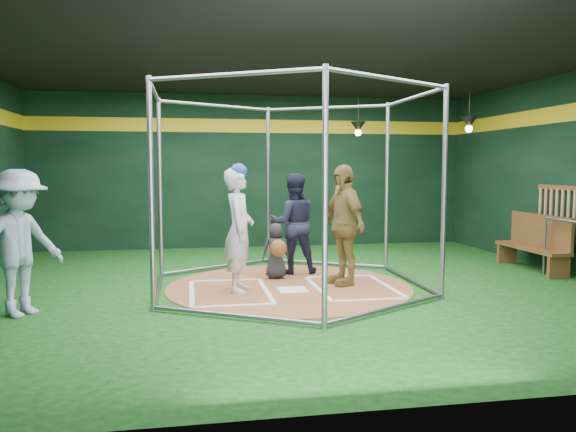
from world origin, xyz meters
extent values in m
cube|color=#0D3B0E|center=(0.00, 0.00, -0.01)|extent=(10.00, 9.00, 0.02)
cube|color=black|center=(0.00, 0.00, 3.50)|extent=(10.00, 9.00, 0.02)
cube|color=black|center=(0.00, 4.50, 1.75)|extent=(10.00, 0.10, 3.50)
cube|color=black|center=(0.00, -4.50, 1.75)|extent=(10.00, 0.10, 3.50)
cube|color=gold|center=(0.00, 4.47, 2.80)|extent=(10.00, 0.01, 0.30)
cylinder|color=#985D37|center=(0.00, 0.00, 0.01)|extent=(3.80, 3.80, 0.01)
cube|color=white|center=(0.00, -0.30, 0.02)|extent=(0.43, 0.43, 0.01)
cube|color=white|center=(-0.95, 0.60, 0.02)|extent=(1.10, 0.07, 0.01)
cube|color=white|center=(-0.95, -1.10, 0.02)|extent=(1.10, 0.07, 0.01)
cube|color=white|center=(-1.50, -0.25, 0.02)|extent=(0.07, 1.70, 0.01)
cube|color=white|center=(-0.40, -0.25, 0.02)|extent=(0.07, 1.70, 0.01)
cube|color=white|center=(0.95, 0.60, 0.02)|extent=(1.10, 0.07, 0.01)
cube|color=white|center=(0.95, -1.10, 0.02)|extent=(1.10, 0.07, 0.01)
cube|color=white|center=(0.40, -0.25, 0.02)|extent=(0.07, 1.70, 0.01)
cube|color=white|center=(1.50, -0.25, 0.02)|extent=(0.07, 1.70, 0.01)
cylinder|color=gray|center=(1.99, 1.15, 1.50)|extent=(0.07, 0.07, 3.00)
cylinder|color=gray|center=(0.00, 2.30, 1.50)|extent=(0.07, 0.07, 3.00)
cylinder|color=gray|center=(-1.99, 1.15, 1.50)|extent=(0.07, 0.07, 3.00)
cylinder|color=gray|center=(-1.99, -1.15, 1.50)|extent=(0.07, 0.07, 3.00)
cylinder|color=gray|center=(0.00, -2.30, 1.50)|extent=(0.07, 0.07, 3.00)
cylinder|color=gray|center=(1.99, -1.15, 1.50)|extent=(0.07, 0.07, 3.00)
cylinder|color=gray|center=(1.00, 1.72, 2.95)|extent=(2.02, 1.20, 0.06)
cylinder|color=gray|center=(1.00, 1.72, 0.05)|extent=(2.02, 1.20, 0.06)
cylinder|color=gray|center=(-1.00, 1.72, 2.95)|extent=(2.02, 1.20, 0.06)
cylinder|color=gray|center=(-1.00, 1.72, 0.05)|extent=(2.02, 1.20, 0.06)
cylinder|color=gray|center=(-1.99, 0.00, 2.95)|extent=(0.06, 2.30, 0.06)
cylinder|color=gray|center=(-1.99, 0.00, 0.05)|extent=(0.06, 2.30, 0.06)
cylinder|color=gray|center=(-1.00, -1.73, 2.95)|extent=(2.02, 1.20, 0.06)
cylinder|color=gray|center=(-1.00, -1.73, 0.05)|extent=(2.02, 1.20, 0.06)
cylinder|color=gray|center=(1.00, -1.73, 2.95)|extent=(2.02, 1.20, 0.06)
cylinder|color=gray|center=(1.00, -1.73, 0.05)|extent=(2.02, 1.20, 0.06)
cylinder|color=gray|center=(1.99, 0.00, 2.95)|extent=(0.06, 2.30, 0.06)
cylinder|color=gray|center=(1.99, 0.00, 0.05)|extent=(0.06, 2.30, 0.06)
cube|color=brown|center=(4.94, 0.40, 1.50)|extent=(0.05, 1.25, 0.08)
cube|color=brown|center=(4.94, 0.40, 0.60)|extent=(0.05, 1.25, 0.08)
cylinder|color=tan|center=(4.92, 0.01, 1.05)|extent=(0.06, 0.06, 0.85)
cylinder|color=tan|center=(4.92, 0.16, 1.05)|extent=(0.06, 0.06, 0.85)
cylinder|color=tan|center=(4.92, 0.32, 1.05)|extent=(0.06, 0.06, 0.85)
cylinder|color=tan|center=(4.92, 0.48, 1.05)|extent=(0.06, 0.06, 0.85)
cylinder|color=tan|center=(4.92, 0.64, 1.05)|extent=(0.06, 0.06, 0.85)
cylinder|color=tan|center=(4.92, 0.79, 1.05)|extent=(0.06, 0.06, 0.85)
cylinder|color=tan|center=(4.92, 0.95, 1.05)|extent=(0.06, 0.06, 0.85)
cone|color=black|center=(2.20, 3.60, 2.75)|extent=(0.34, 0.34, 0.22)
sphere|color=#FFD899|center=(2.20, 3.60, 2.62)|extent=(0.14, 0.14, 0.14)
cylinder|color=black|center=(2.20, 3.60, 3.10)|extent=(0.02, 0.02, 0.70)
cone|color=black|center=(4.00, 2.00, 2.75)|extent=(0.34, 0.34, 0.22)
sphere|color=#FFD899|center=(4.00, 2.00, 2.62)|extent=(0.14, 0.14, 0.14)
cylinder|color=black|center=(4.00, 2.00, 3.10)|extent=(0.02, 0.02, 0.70)
imported|color=#BABBC1|center=(-0.79, -0.21, 0.93)|extent=(0.55, 0.74, 1.83)
sphere|color=navy|center=(-0.79, -0.21, 1.79)|extent=(0.26, 0.26, 0.26)
imported|color=#A89048|center=(0.87, 0.02, 0.96)|extent=(0.72, 1.19, 1.89)
imported|color=black|center=(-0.10, 0.67, 0.47)|extent=(0.47, 0.32, 0.93)
sphere|color=brown|center=(-0.10, 0.42, 0.55)|extent=(0.28, 0.28, 0.28)
imported|color=black|center=(0.27, 1.08, 0.88)|extent=(0.87, 0.69, 1.74)
imported|color=#8EA1BC|center=(-3.60, -1.06, 0.92)|extent=(1.26, 1.36, 1.84)
cube|color=brown|center=(4.55, 0.62, 0.41)|extent=(0.41, 1.74, 0.06)
cube|color=brown|center=(4.71, 0.62, 0.72)|extent=(0.06, 1.74, 0.58)
cube|color=brown|center=(4.55, -0.15, 0.19)|extent=(0.39, 0.08, 0.39)
cube|color=brown|center=(4.55, 1.39, 0.19)|extent=(0.39, 0.08, 0.39)
cylinder|color=gray|center=(4.55, 0.24, 0.50)|extent=(0.05, 0.05, 1.01)
cylinder|color=gray|center=(4.55, -0.32, 0.98)|extent=(0.05, 1.12, 0.05)
camera|label=1|loc=(-1.52, -8.47, 1.86)|focal=35.00mm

